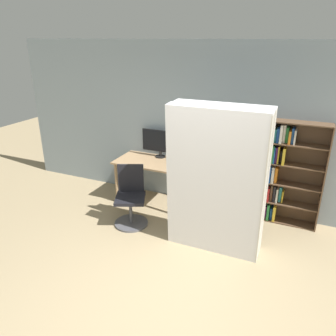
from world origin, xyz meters
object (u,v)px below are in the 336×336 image
at_px(bookshelf, 287,173).
at_px(monitor, 160,142).
at_px(mattress_far, 219,178).
at_px(office_chair, 131,201).
at_px(mattress_near, 215,184).

bearing_deg(bookshelf, monitor, 179.98).
bearing_deg(mattress_far, office_chair, -179.34).
xyz_separation_m(monitor, bookshelf, (2.11, -0.00, -0.22)).
height_order(office_chair, bookshelf, bookshelf).
xyz_separation_m(monitor, mattress_near, (1.33, -1.21, -0.04)).
bearing_deg(mattress_far, monitor, 142.84).
bearing_deg(bookshelf, office_chair, -154.55).
height_order(monitor, mattress_near, mattress_near).
height_order(monitor, office_chair, monitor).
xyz_separation_m(monitor, mattress_far, (1.33, -1.01, -0.05)).
relative_size(monitor, office_chair, 0.75).
distance_m(bookshelf, mattress_near, 1.45).
height_order(bookshelf, mattress_near, mattress_near).
bearing_deg(mattress_near, mattress_far, 90.00).
distance_m(bookshelf, mattress_far, 1.28).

